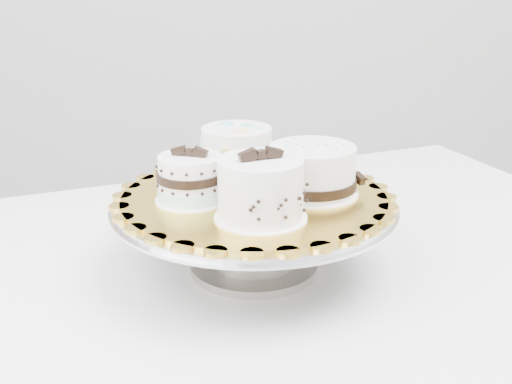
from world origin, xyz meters
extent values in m
cube|color=white|center=(-0.09, 0.03, 0.73)|extent=(1.40, 1.05, 0.04)
cube|color=white|center=(0.43, 0.50, 0.35)|extent=(0.06, 0.06, 0.71)
cylinder|color=gray|center=(-0.12, -0.02, 0.76)|extent=(0.19, 0.19, 0.01)
cylinder|color=gray|center=(-0.12, -0.02, 0.80)|extent=(0.12, 0.12, 0.10)
cylinder|color=silver|center=(-0.12, -0.02, 0.86)|extent=(0.40, 0.40, 0.01)
cylinder|color=silver|center=(-0.12, -0.02, 0.85)|extent=(0.41, 0.41, 0.00)
cylinder|color=gold|center=(-0.12, -0.02, 0.86)|extent=(0.47, 0.47, 0.01)
cylinder|color=white|center=(-0.13, -0.10, 0.87)|extent=(0.12, 0.12, 0.00)
cylinder|color=white|center=(-0.13, -0.10, 0.91)|extent=(0.13, 0.13, 0.08)
cylinder|color=white|center=(-0.21, -0.02, 0.87)|extent=(0.10, 0.10, 0.00)
cylinder|color=white|center=(-0.21, -0.02, 0.90)|extent=(0.12, 0.12, 0.06)
cylinder|color=silver|center=(-0.21, -0.02, 0.88)|extent=(0.09, 0.09, 0.02)
cylinder|color=black|center=(-0.21, -0.02, 0.91)|extent=(0.09, 0.09, 0.01)
cylinder|color=white|center=(-0.13, 0.07, 0.87)|extent=(0.12, 0.12, 0.00)
cylinder|color=white|center=(-0.13, 0.07, 0.91)|extent=(0.14, 0.14, 0.08)
cylinder|color=white|center=(-0.04, -0.03, 0.87)|extent=(0.13, 0.13, 0.00)
cylinder|color=white|center=(-0.04, -0.03, 0.90)|extent=(0.15, 0.15, 0.07)
cylinder|color=black|center=(-0.04, -0.03, 0.88)|extent=(0.13, 0.13, 0.01)
camera|label=1|loc=(-0.30, -0.86, 1.18)|focal=45.00mm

